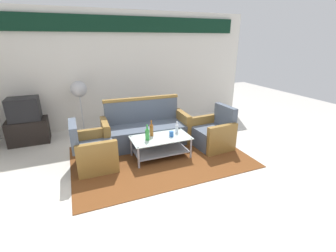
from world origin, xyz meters
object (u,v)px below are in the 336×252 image
object	(u,v)px
couch	(146,130)
bottle_clear	(177,128)
bottle_brown	(152,130)
tv_stand	(29,131)
armchair_left	(93,152)
bottle_green	(147,134)
pedestal_fan	(79,92)
coffee_table	(161,144)
television	(24,109)
cup	(171,134)
armchair_right	(213,134)

from	to	relation	value
couch	bottle_clear	xyz separation A→B (m)	(0.45, -0.61, 0.18)
bottle_brown	tv_stand	world-z (taller)	bottle_brown
bottle_clear	couch	bearing A→B (deg)	126.37
couch	armchair_left	world-z (taller)	couch
bottle_green	pedestal_fan	size ratio (longest dim) A/B	0.23
couch	bottle_brown	distance (m)	0.62
bottle_clear	coffee_table	bearing A→B (deg)	-165.52
television	pedestal_fan	world-z (taller)	pedestal_fan
cup	coffee_table	bearing A→B (deg)	169.20
bottle_brown	television	distance (m)	2.80
cup	tv_stand	bearing A→B (deg)	145.68
coffee_table	bottle_green	xyz separation A→B (m)	(-0.27, -0.03, 0.25)
armchair_left	pedestal_fan	world-z (taller)	pedestal_fan
couch	cup	xyz separation A→B (m)	(0.28, -0.75, 0.14)
couch	tv_stand	size ratio (longest dim) A/B	2.28
armchair_left	armchair_right	xyz separation A→B (m)	(2.40, -0.09, 0.00)
armchair_right	bottle_brown	bearing A→B (deg)	81.81
tv_stand	television	bearing A→B (deg)	89.71
armchair_left	pedestal_fan	xyz separation A→B (m)	(-0.06, 1.69, 0.73)
bottle_clear	pedestal_fan	xyz separation A→B (m)	(-1.65, 1.70, 0.52)
cup	armchair_right	bearing A→B (deg)	3.59
armchair_left	bottle_green	world-z (taller)	armchair_left
armchair_left	coffee_table	xyz separation A→B (m)	(1.22, -0.11, -0.02)
coffee_table	pedestal_fan	bearing A→B (deg)	125.43
bottle_brown	couch	bearing A→B (deg)	84.30
armchair_left	armchair_right	bearing A→B (deg)	87.87
tv_stand	television	world-z (taller)	television
bottle_green	pedestal_fan	world-z (taller)	pedestal_fan
bottle_brown	television	world-z (taller)	television
bottle_brown	bottle_green	world-z (taller)	bottle_brown
bottle_green	pedestal_fan	xyz separation A→B (m)	(-1.01, 1.82, 0.49)
couch	coffee_table	size ratio (longest dim) A/B	1.66
bottle_clear	television	size ratio (longest dim) A/B	0.38
armchair_right	tv_stand	bearing A→B (deg)	61.07
television	armchair_left	bearing A→B (deg)	126.29
armchair_left	tv_stand	bearing A→B (deg)	-144.05
television	tv_stand	bearing A→B (deg)	90.00
cup	television	bearing A→B (deg)	145.64
armchair_right	bottle_green	world-z (taller)	armchair_right
couch	bottle_brown	bearing A→B (deg)	86.66
armchair_left	bottle_brown	size ratio (longest dim) A/B	2.74
bottle_green	television	distance (m)	2.79
bottle_brown	pedestal_fan	size ratio (longest dim) A/B	0.24
bottle_green	bottle_clear	xyz separation A→B (m)	(0.64, 0.13, -0.02)
cup	bottle_clear	bearing A→B (deg)	37.96
tv_stand	armchair_left	bearing A→B (deg)	-53.95
armchair_right	television	world-z (taller)	television
coffee_table	bottle_green	size ratio (longest dim) A/B	3.74
bottle_clear	pedestal_fan	world-z (taller)	pedestal_fan
armchair_left	television	bearing A→B (deg)	-144.09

